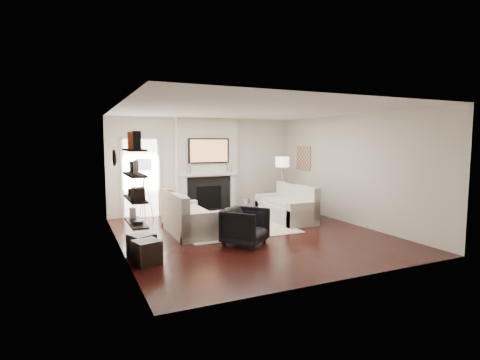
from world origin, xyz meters
name	(u,v)px	position (x,y,z in m)	size (l,w,h in m)	color
room_envelope	(251,173)	(0.00, 0.00, 1.35)	(6.00, 6.00, 6.00)	black
chimney_breast	(207,166)	(0.00, 2.88, 1.35)	(1.80, 0.25, 2.70)	silver
fireplace_surround	(209,195)	(0.00, 2.74, 0.52)	(1.30, 0.02, 1.04)	black
firebox	(209,197)	(0.00, 2.73, 0.45)	(0.75, 0.02, 0.65)	black
mantel_pilaster_l	(185,196)	(-0.72, 2.71, 0.55)	(0.12, 0.08, 1.10)	white
mantel_pilaster_r	(232,193)	(0.72, 2.71, 0.55)	(0.12, 0.08, 1.10)	white
mantel_shelf	(209,174)	(0.00, 2.69, 1.12)	(1.70, 0.18, 0.07)	white
tv_body	(209,151)	(0.00, 2.71, 1.78)	(1.20, 0.06, 0.70)	black
tv_screen	(209,151)	(0.00, 2.68, 1.78)	(1.10, 0.01, 0.62)	#BF723F
candlestick_l_tall	(190,168)	(-0.55, 2.70, 1.30)	(0.04, 0.04, 0.30)	silver
candlestick_l_short	(186,169)	(-0.68, 2.70, 1.27)	(0.04, 0.04, 0.24)	silver
candlestick_r_tall	(227,167)	(0.55, 2.70, 1.30)	(0.04, 0.04, 0.30)	silver
candlestick_r_short	(231,168)	(0.68, 2.70, 1.27)	(0.04, 0.04, 0.24)	silver
hallway_panel	(141,178)	(-1.85, 2.98, 1.05)	(0.90, 0.02, 2.10)	white
door_trim_l	(122,179)	(-2.33, 2.96, 1.05)	(0.06, 0.06, 2.16)	white
door_trim_r	(159,178)	(-1.37, 2.96, 1.05)	(0.06, 0.06, 2.16)	white
door_trim_top	(140,138)	(-1.85, 2.96, 2.13)	(1.02, 0.06, 0.06)	white
rug	(235,228)	(-0.11, 0.65, 0.01)	(2.60, 2.00, 0.01)	beige
loveseat_left_base	(189,224)	(-1.20, 0.70, 0.21)	(0.85, 1.80, 0.42)	beige
loveseat_left_back	(175,211)	(-1.53, 0.70, 0.53)	(0.18, 1.80, 0.80)	beige
loveseat_left_arm_n	(201,227)	(-1.20, -0.11, 0.30)	(0.85, 0.18, 0.60)	beige
loveseat_left_arm_s	(180,213)	(-1.20, 1.51, 0.30)	(0.85, 0.18, 0.60)	beige
loveseat_left_cushion	(191,212)	(-1.15, 0.70, 0.47)	(0.63, 1.44, 0.10)	beige
pillow_left_orange	(171,200)	(-1.53, 1.00, 0.73)	(0.10, 0.42, 0.42)	#A43714
pillow_left_charcoal	(178,204)	(-1.53, 0.40, 0.72)	(0.10, 0.40, 0.40)	black
loveseat_right_base	(285,212)	(1.45, 0.95, 0.21)	(0.85, 1.80, 0.42)	beige
loveseat_right_back	(297,200)	(1.79, 0.95, 0.53)	(0.18, 1.80, 0.80)	beige
loveseat_right_arm_n	(303,215)	(1.45, 0.14, 0.30)	(0.85, 0.18, 0.60)	beige
loveseat_right_arm_s	(270,204)	(1.45, 1.76, 0.30)	(0.85, 0.18, 0.60)	beige
loveseat_right_cushion	(284,203)	(1.40, 0.95, 0.47)	(0.63, 1.44, 0.10)	beige
pillow_right_orange	(291,191)	(1.79, 1.25, 0.73)	(0.10, 0.42, 0.42)	#A43714
pillow_right_charcoal	(303,194)	(1.79, 0.65, 0.72)	(0.10, 0.40, 0.40)	black
coffee_table	(242,211)	(0.09, 0.72, 0.40)	(1.10, 0.55, 0.04)	black
coffee_leg_nw	(226,223)	(-0.41, 0.50, 0.19)	(0.02, 0.02, 0.38)	silver
coffee_leg_ne	(264,219)	(0.59, 0.50, 0.19)	(0.02, 0.02, 0.38)	silver
coffee_leg_sw	(219,219)	(-0.41, 0.94, 0.19)	(0.02, 0.02, 0.38)	silver
coffee_leg_se	(256,216)	(0.59, 0.94, 0.19)	(0.02, 0.02, 0.38)	silver
hurricane_glass	(247,204)	(0.24, 0.72, 0.56)	(0.14, 0.14, 0.24)	white
hurricane_candle	(247,206)	(0.24, 0.72, 0.49)	(0.09, 0.09, 0.13)	white
copper_bowl	(232,210)	(-0.16, 0.72, 0.45)	(0.33, 0.33, 0.06)	#BD4E1F
armchair	(245,225)	(-0.46, -0.65, 0.40)	(0.77, 0.72, 0.79)	black
lamp_left_post	(145,197)	(-1.85, 2.49, 0.60)	(0.02, 0.02, 1.20)	silver
lamp_left_shade	(144,165)	(-1.85, 2.49, 1.45)	(0.40, 0.40, 0.30)	white
lamp_left_leg_a	(149,197)	(-1.74, 2.49, 0.60)	(0.02, 0.02, 1.25)	silver
lamp_left_leg_b	(142,197)	(-1.91, 2.59, 0.60)	(0.02, 0.02, 1.25)	silver
lamp_left_leg_c	(143,198)	(-1.91, 2.40, 0.60)	(0.02, 0.02, 1.25)	silver
lamp_right_post	(282,191)	(2.05, 2.13, 0.60)	(0.02, 0.02, 1.20)	silver
lamp_right_shade	(282,162)	(2.05, 2.13, 1.45)	(0.40, 0.40, 0.30)	white
lamp_right_leg_a	(285,191)	(2.16, 2.13, 0.60)	(0.02, 0.02, 1.25)	silver
lamp_right_leg_b	(279,191)	(2.00, 2.23, 0.60)	(0.02, 0.02, 1.25)	silver
lamp_right_leg_c	(282,191)	(1.99, 2.04, 0.60)	(0.02, 0.02, 1.25)	silver
console_top	(303,187)	(2.57, 1.81, 0.73)	(0.35, 1.20, 0.04)	black
console_leg_n	(314,202)	(2.57, 1.26, 0.35)	(0.30, 0.04, 0.71)	black
console_leg_s	(293,197)	(2.57, 2.36, 0.35)	(0.30, 0.04, 0.71)	black
wall_art	(304,158)	(2.73, 2.05, 1.55)	(0.03, 0.70, 0.70)	#A67753
shelf_bottom	(136,223)	(-2.62, -1.00, 0.70)	(0.25, 1.00, 0.04)	black
shelf_lower	(135,199)	(-2.62, -1.00, 1.10)	(0.25, 1.00, 0.04)	black
shelf_upper	(135,175)	(-2.62, -1.00, 1.50)	(0.25, 1.00, 0.04)	black
shelf_top	(134,150)	(-2.62, -1.00, 1.90)	(0.25, 1.00, 0.04)	black
decor_magfile_a	(137,140)	(-2.62, -1.29, 2.06)	(0.12, 0.10, 0.28)	black
decor_magfile_b	(132,140)	(-2.62, -0.78, 2.06)	(0.12, 0.10, 0.28)	#A43714
decor_frame_a	(136,167)	(-2.62, -1.14, 1.63)	(0.04, 0.30, 0.22)	white
decor_frame_b	(131,167)	(-2.62, -0.67, 1.61)	(0.04, 0.22, 0.18)	black
decor_wine_rack	(138,194)	(-2.62, -1.29, 1.22)	(0.18, 0.25, 0.20)	black
decor_box_small	(133,192)	(-2.62, -0.75, 1.18)	(0.15, 0.12, 0.12)	black
decor_books	(138,222)	(-2.62, -1.15, 0.74)	(0.14, 0.20, 0.05)	black
decor_box_tall	(133,213)	(-2.62, -0.67, 0.81)	(0.10, 0.10, 0.18)	white
clock_rim	(114,158)	(-2.73, 0.90, 1.70)	(0.34, 0.34, 0.04)	black
clock_face	(116,158)	(-2.71, 0.90, 1.70)	(0.29, 0.29, 0.01)	white
ottoman_near	(142,245)	(-2.47, -0.59, 0.20)	(0.40, 0.40, 0.40)	black
ottoman_far	(147,252)	(-2.47, -1.07, 0.20)	(0.40, 0.40, 0.40)	black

